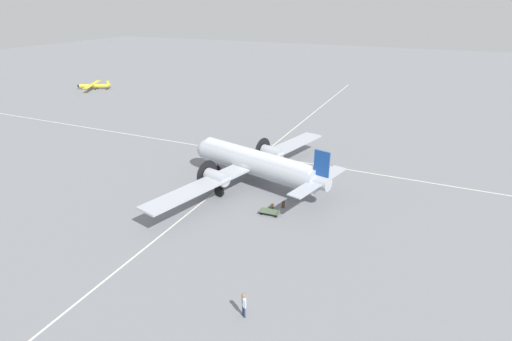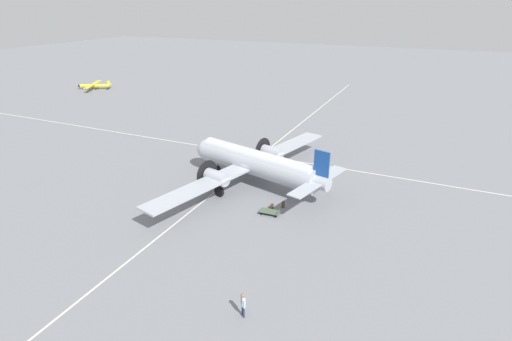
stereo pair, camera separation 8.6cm
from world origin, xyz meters
name	(u,v)px [view 2 (the right image)]	position (x,y,z in m)	size (l,w,h in m)	color
ground_plane	(256,184)	(0.00, 0.00, 0.00)	(300.00, 300.00, 0.00)	slate
apron_line_eastwest	(231,179)	(0.00, 3.10, 0.00)	(120.00, 0.16, 0.01)	silver
apron_line_northsouth	(283,159)	(8.20, 0.00, 0.00)	(0.16, 120.00, 0.01)	silver
airliner_main	(253,162)	(0.10, 0.40, 2.47)	(26.82, 17.42, 5.64)	#ADB2BC
crew_foreground	(243,302)	(-18.19, -7.43, 1.08)	(0.45, 0.46, 1.76)	navy
suitcase_near_door	(283,204)	(-3.70, -4.55, 0.31)	(0.34, 0.18, 0.66)	#47331E
suitcase_upright_spare	(272,207)	(-4.45, -3.68, 0.23)	(0.50, 0.19, 0.50)	#47331E
baggage_cart	(270,212)	(-5.48, -3.91, 0.27)	(1.06, 1.91, 0.56)	#4C6047
light_aircraft_distant	(94,86)	(30.92, 54.20, 0.80)	(9.06, 7.10, 1.89)	yellow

